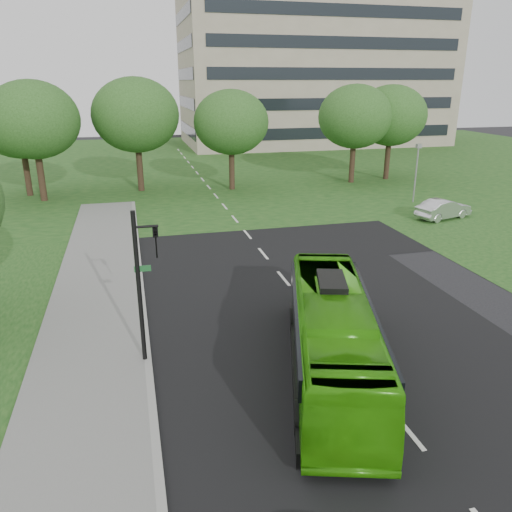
# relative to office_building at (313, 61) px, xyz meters

# --- Properties ---
(ground) EXTENTS (160.00, 160.00, 0.00)m
(ground) POSITION_rel_office_building_xyz_m (-21.96, -61.96, -12.50)
(ground) COLOR black
(ground) RESTS_ON ground
(street_surfaces) EXTENTS (120.00, 120.00, 0.15)m
(street_surfaces) POSITION_rel_office_building_xyz_m (-22.34, -39.21, -12.47)
(street_surfaces) COLOR black
(street_surfaces) RESTS_ON ground
(office_building) EXTENTS (40.10, 20.10, 25.00)m
(office_building) POSITION_rel_office_building_xyz_m (0.00, 0.00, 0.00)
(office_building) COLOR gray
(office_building) RESTS_ON ground
(tree_park_a) EXTENTS (7.32, 7.32, 9.73)m
(tree_park_a) POSITION_rel_office_building_xyz_m (-36.32, -34.13, -5.90)
(tree_park_a) COLOR black
(tree_park_a) RESTS_ON ground
(tree_park_b) EXTENTS (7.60, 7.60, 9.96)m
(tree_park_b) POSITION_rel_office_building_xyz_m (-28.22, -31.99, -5.78)
(tree_park_b) COLOR black
(tree_park_b) RESTS_ON ground
(tree_park_c) EXTENTS (6.72, 6.72, 8.92)m
(tree_park_c) POSITION_rel_office_building_xyz_m (-19.99, -33.43, -6.45)
(tree_park_c) COLOR black
(tree_park_c) RESTS_ON ground
(tree_park_d) EXTENTS (7.06, 7.06, 9.34)m
(tree_park_d) POSITION_rel_office_building_xyz_m (-7.80, -33.03, -6.18)
(tree_park_d) COLOR black
(tree_park_d) RESTS_ON ground
(tree_park_e) EXTENTS (6.96, 6.96, 9.28)m
(tree_park_e) POSITION_rel_office_building_xyz_m (-3.56, -32.22, -6.19)
(tree_park_e) COLOR black
(tree_park_e) RESTS_ON ground
(tree_park_f) EXTENTS (6.74, 6.74, 8.99)m
(tree_park_f) POSITION_rel_office_building_xyz_m (-37.81, -31.67, -6.39)
(tree_park_f) COLOR black
(tree_park_f) RESTS_ON ground
(bus) EXTENTS (5.36, 10.67, 2.90)m
(bus) POSITION_rel_office_building_xyz_m (-22.96, -64.68, -11.05)
(bus) COLOR #37A40E
(bus) RESTS_ON ground
(sedan) EXTENTS (4.64, 2.64, 1.45)m
(sedan) POSITION_rel_office_building_xyz_m (-7.12, -47.53, -11.78)
(sedan) COLOR silver
(sedan) RESTS_ON ground
(traffic_light) EXTENTS (0.90, 0.24, 5.60)m
(traffic_light) POSITION_rel_office_building_xyz_m (-28.98, -62.40, -9.21)
(traffic_light) COLOR black
(traffic_light) RESTS_ON ground
(camera_pole) EXTENTS (0.47, 0.43, 4.79)m
(camera_pole) POSITION_rel_office_building_xyz_m (-6.41, -42.29, -9.41)
(camera_pole) COLOR gray
(camera_pole) RESTS_ON ground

